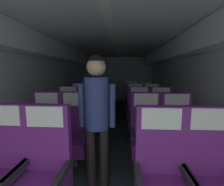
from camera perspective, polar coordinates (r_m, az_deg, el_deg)
name	(u,v)px	position (r m, az deg, el deg)	size (l,w,h in m)	color
ground	(114,129)	(3.91, 0.80, -13.38)	(3.50, 7.97, 0.02)	#23282D
fuselage_shell	(115,65)	(3.89, 1.03, 10.29)	(3.38, 7.62, 2.15)	silver
seat_a_left_window	(1,171)	(1.99, -36.09, -22.34)	(0.48, 0.48, 1.09)	#38383D
seat_a_left_aisle	(43,174)	(1.76, -24.17, -25.70)	(0.48, 0.48, 1.09)	#38383D
seat_a_right_aisle	(212,179)	(1.81, 33.11, -25.35)	(0.48, 0.48, 1.09)	#38383D
seat_a_right_window	(161,178)	(1.64, 17.86, -27.99)	(0.48, 0.48, 1.09)	#38383D
seat_b_left_window	(46,133)	(2.69, -23.45, -13.56)	(0.48, 0.48, 1.09)	#38383D
seat_b_left_aisle	(74,134)	(2.52, -13.92, -14.56)	(0.48, 0.48, 1.09)	#38383D
seat_b_right_aisle	(177,137)	(2.55, 23.02, -14.76)	(0.48, 0.48, 1.09)	#38383D
seat_b_right_window	(146,135)	(2.46, 12.44, -15.11)	(0.48, 0.48, 1.09)	#38383D
seat_c_left_window	(68,116)	(3.50, -16.15, -8.25)	(0.48, 0.48, 1.09)	#38383D
seat_c_left_aisle	(88,116)	(3.37, -9.01, -8.63)	(0.48, 0.48, 1.09)	#38383D
seat_c_right_aisle	(161,118)	(3.40, 17.79, -8.80)	(0.48, 0.48, 1.09)	#38383D
seat_c_right_window	(139,117)	(3.33, 10.07, -8.86)	(0.48, 0.48, 1.09)	#38383D
seat_d_left_window	(79,106)	(4.35, -12.09, -4.94)	(0.48, 0.48, 1.09)	#38383D
seat_d_left_aisle	(95,107)	(4.27, -6.32, -5.05)	(0.48, 0.48, 1.09)	#38383D
seat_d_right_aisle	(152,107)	(4.28, 14.56, -5.24)	(0.48, 0.48, 1.09)	#38383D
seat_d_right_window	(135,107)	(4.21, 8.66, -5.28)	(0.48, 0.48, 1.09)	#38383D
seat_e_left_window	(87,100)	(5.25, -9.33, -2.67)	(0.48, 0.48, 1.09)	#38383D
seat_e_left_aisle	(100,100)	(5.17, -4.49, -2.74)	(0.48, 0.48, 1.09)	#38383D
seat_e_right_aisle	(146,101)	(5.17, 12.60, -2.91)	(0.48, 0.48, 1.09)	#38383D
seat_e_right_window	(133,101)	(5.13, 7.68, -2.88)	(0.48, 0.48, 1.09)	#38383D
flight_attendant	(97,109)	(1.79, -5.67, -5.80)	(0.43, 0.28, 1.60)	black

